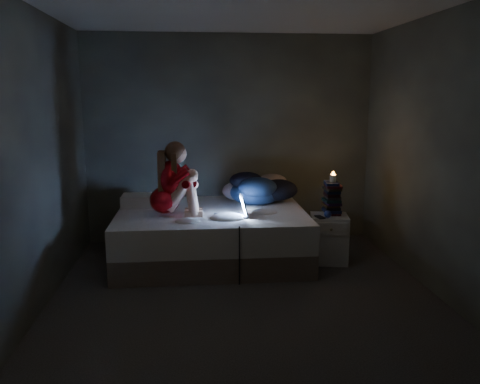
{
  "coord_description": "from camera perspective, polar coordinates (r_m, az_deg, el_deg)",
  "views": [
    {
      "loc": [
        -0.45,
        -4.26,
        1.85
      ],
      "look_at": [
        0.05,
        1.0,
        0.8
      ],
      "focal_mm": 36.45,
      "sensor_mm": 36.0,
      "label": 1
    }
  ],
  "objects": [
    {
      "name": "wall_right",
      "position": [
        4.85,
        22.43,
        3.88
      ],
      "size": [
        0.02,
        3.8,
        2.6
      ],
      "primitive_type": "cube",
      "color": "#343532",
      "rests_on": "ground"
    },
    {
      "name": "clothes_pile",
      "position": [
        5.84,
        1.88,
        0.6
      ],
      "size": [
        0.79,
        0.71,
        0.39
      ],
      "primitive_type": null,
      "rotation": [
        0.0,
        0.0,
        -0.34
      ],
      "color": "navy",
      "rests_on": "bed"
    },
    {
      "name": "bed",
      "position": [
        5.58,
        -3.33,
        -5.02
      ],
      "size": [
        2.09,
        1.57,
        0.58
      ],
      "primitive_type": null,
      "color": "silver",
      "rests_on": "ground"
    },
    {
      "name": "nightstand",
      "position": [
        5.58,
        10.35,
        -5.39
      ],
      "size": [
        0.46,
        0.42,
        0.54
      ],
      "primitive_type": "cube",
      "rotation": [
        0.0,
        0.0,
        -0.17
      ],
      "color": "silver",
      "rests_on": "ground"
    },
    {
      "name": "laptop",
      "position": [
        5.18,
        -1.13,
        -1.63
      ],
      "size": [
        0.35,
        0.26,
        0.24
      ],
      "primitive_type": null,
      "rotation": [
        0.0,
        0.0,
        0.05
      ],
      "color": "black",
      "rests_on": "bed"
    },
    {
      "name": "blue_orb",
      "position": [
        5.39,
        10.44,
        -2.59
      ],
      "size": [
        0.08,
        0.08,
        0.08
      ],
      "primitive_type": "sphere",
      "color": "navy",
      "rests_on": "nightstand"
    },
    {
      "name": "ceiling",
      "position": [
        4.35,
        0.64,
        21.31
      ],
      "size": [
        3.6,
        3.8,
        0.02
      ],
      "primitive_type": "cube",
      "color": "silver",
      "rests_on": "ground"
    },
    {
      "name": "phone",
      "position": [
        5.38,
        9.56,
        -2.96
      ],
      "size": [
        0.12,
        0.16,
        0.01
      ],
      "primitive_type": "cube",
      "rotation": [
        0.0,
        0.0,
        0.36
      ],
      "color": "black",
      "rests_on": "nightstand"
    },
    {
      "name": "wall_back",
      "position": [
        6.21,
        -1.26,
        6.16
      ],
      "size": [
        3.6,
        0.02,
        2.6
      ],
      "primitive_type": "cube",
      "color": "#343532",
      "rests_on": "ground"
    },
    {
      "name": "book_stack",
      "position": [
        5.55,
        10.74,
        -0.82
      ],
      "size": [
        0.19,
        0.25,
        0.34
      ],
      "primitive_type": null,
      "color": "black",
      "rests_on": "nightstand"
    },
    {
      "name": "floor",
      "position": [
        4.67,
        0.56,
        -12.24
      ],
      "size": [
        3.6,
        3.8,
        0.02
      ],
      "primitive_type": "cube",
      "color": "black",
      "rests_on": "ground"
    },
    {
      "name": "wall_front",
      "position": [
        2.45,
        5.29,
        -1.81
      ],
      "size": [
        3.6,
        0.02,
        2.6
      ],
      "primitive_type": "cube",
      "color": "#343532",
      "rests_on": "ground"
    },
    {
      "name": "pillow",
      "position": [
        5.8,
        -11.35,
        -0.98
      ],
      "size": [
        0.47,
        0.33,
        0.13
      ],
      "primitive_type": "cube",
      "color": "silver",
      "rests_on": "bed"
    },
    {
      "name": "woman",
      "position": [
        5.25,
        -8.87,
        1.54
      ],
      "size": [
        0.51,
        0.34,
        0.81
      ],
      "primitive_type": null,
      "rotation": [
        0.0,
        0.0,
        -0.02
      ],
      "color": "#8A0502",
      "rests_on": "bed"
    },
    {
      "name": "candle",
      "position": [
        5.51,
        10.82,
        1.33
      ],
      "size": [
        0.07,
        0.07,
        0.08
      ],
      "primitive_type": "cylinder",
      "color": "beige",
      "rests_on": "book_stack"
    },
    {
      "name": "wall_left",
      "position": [
        4.5,
        -23.01,
        3.32
      ],
      "size": [
        0.02,
        3.8,
        2.6
      ],
      "primitive_type": "cube",
      "color": "#343532",
      "rests_on": "ground"
    }
  ]
}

